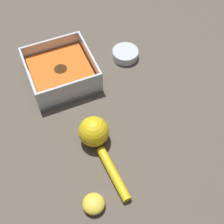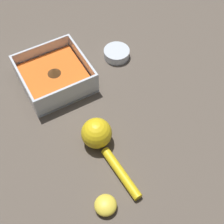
{
  "view_description": "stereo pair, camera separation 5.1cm",
  "coord_description": "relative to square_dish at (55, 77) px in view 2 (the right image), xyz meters",
  "views": [
    {
      "loc": [
        -0.13,
        -0.6,
        0.69
      ],
      "look_at": [
        0.04,
        -0.19,
        0.04
      ],
      "focal_mm": 50.0,
      "sensor_mm": 36.0,
      "label": 1
    },
    {
      "loc": [
        -0.18,
        -0.58,
        0.69
      ],
      "look_at": [
        0.04,
        -0.19,
        0.04
      ],
      "focal_mm": 50.0,
      "sensor_mm": 36.0,
      "label": 2
    }
  ],
  "objects": [
    {
      "name": "lemon_half",
      "position": [
        -0.05,
        -0.39,
        -0.01
      ],
      "size": [
        0.05,
        0.05,
        0.03
      ],
      "color": "yellow",
      "rests_on": "ground_plane"
    },
    {
      "name": "lemon_squeezer",
      "position": [
        0.01,
        -0.24,
        0.01
      ],
      "size": [
        0.08,
        0.22,
        0.08
      ],
      "rotation": [
        0.0,
        0.0,
        1.62
      ],
      "color": "yellow",
      "rests_on": "ground_plane"
    },
    {
      "name": "spice_bowl",
      "position": [
        0.2,
        0.0,
        -0.01
      ],
      "size": [
        0.08,
        0.08,
        0.03
      ],
      "color": "silver",
      "rests_on": "ground_plane"
    },
    {
      "name": "ground_plane",
      "position": [
        0.03,
        -0.01,
        -0.02
      ],
      "size": [
        4.0,
        4.0,
        0.0
      ],
      "primitive_type": "plane",
      "color": "brown"
    },
    {
      "name": "square_dish",
      "position": [
        0.0,
        0.0,
        0.0
      ],
      "size": [
        0.18,
        0.18,
        0.07
      ],
      "color": "silver",
      "rests_on": "ground_plane"
    }
  ]
}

